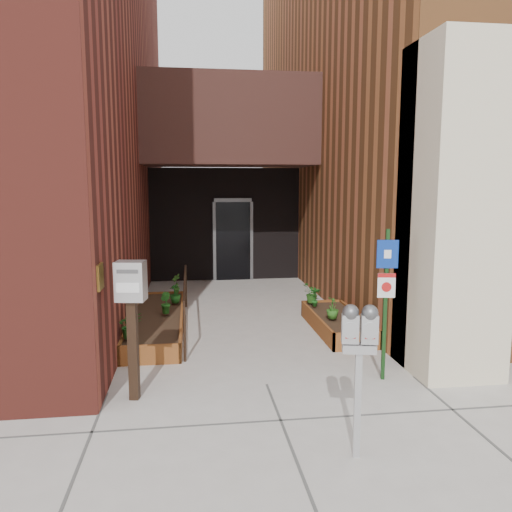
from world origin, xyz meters
name	(u,v)px	position (x,y,z in m)	size (l,w,h in m)	color
ground	(267,385)	(0.00, 0.00, 0.00)	(80.00, 80.00, 0.00)	#9E9991
architecture	(218,87)	(-0.18, 6.89, 4.98)	(20.00, 14.60, 10.00)	maroon
planter_left	(157,322)	(-1.55, 2.70, 0.13)	(0.90, 3.60, 0.30)	brown
planter_right	(337,323)	(1.60, 2.20, 0.13)	(0.80, 2.20, 0.30)	brown
handrail	(185,288)	(-1.05, 2.65, 0.75)	(0.04, 3.34, 0.90)	black
parking_meter	(359,340)	(0.58, -1.80, 1.14)	(0.34, 0.19, 1.48)	#B2B2B5
sign_post	(386,289)	(1.55, -0.03, 1.23)	(0.27, 0.09, 2.00)	#133312
payment_dropbox	(131,301)	(-1.64, -0.21, 1.21)	(0.37, 0.30, 1.68)	black
shrub_left_a	(130,325)	(-1.85, 1.28, 0.50)	(0.35, 0.35, 0.39)	#1A5317
shrub_left_b	(165,303)	(-1.40, 2.67, 0.49)	(0.21, 0.21, 0.38)	#1F5D1A
shrub_left_c	(175,293)	(-1.25, 3.46, 0.49)	(0.21, 0.21, 0.37)	#195518
shrub_left_d	(176,284)	(-1.25, 4.30, 0.51)	(0.22, 0.22, 0.41)	#295C1A
shrub_right_a	(333,308)	(1.43, 1.95, 0.48)	(0.21, 0.21, 0.37)	#295E1A
shrub_right_b	(315,297)	(1.35, 2.81, 0.49)	(0.20, 0.20, 0.38)	#1B5B1A
shrub_right_c	(312,294)	(1.35, 3.09, 0.48)	(0.33, 0.33, 0.37)	#255819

